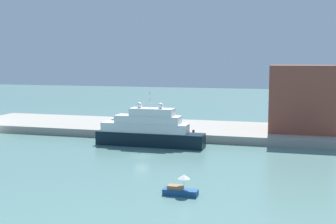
# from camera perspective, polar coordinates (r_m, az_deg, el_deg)

# --- Properties ---
(ground) EXTENTS (400.00, 400.00, 0.00)m
(ground) POSITION_cam_1_polar(r_m,az_deg,el_deg) (82.21, -3.40, -5.73)
(ground) COLOR slate
(quay_dock) EXTENTS (110.00, 23.18, 1.74)m
(quay_dock) POSITION_cam_1_polar(r_m,az_deg,el_deg) (108.03, 1.42, -2.24)
(quay_dock) COLOR gray
(quay_dock) RESTS_ON ground
(large_yacht) EXTENTS (22.75, 4.21, 11.33)m
(large_yacht) POSITION_cam_1_polar(r_m,az_deg,el_deg) (91.52, -2.53, -2.44)
(large_yacht) COLOR black
(large_yacht) RESTS_ON ground
(small_motorboat) EXTENTS (4.61, 1.60, 2.82)m
(small_motorboat) POSITION_cam_1_polar(r_m,az_deg,el_deg) (58.99, 1.60, -9.88)
(small_motorboat) COLOR navy
(small_motorboat) RESTS_ON ground
(harbor_building) EXTENTS (14.17, 13.67, 14.81)m
(harbor_building) POSITION_cam_1_polar(r_m,az_deg,el_deg) (104.36, 16.95, 1.73)
(harbor_building) COLOR brown
(harbor_building) RESTS_ON quay_dock
(parked_car) EXTENTS (4.35, 1.65, 1.51)m
(parked_car) POSITION_cam_1_polar(r_m,az_deg,el_deg) (108.41, -6.54, -1.44)
(parked_car) COLOR #1E4C99
(parked_car) RESTS_ON quay_dock
(person_figure) EXTENTS (0.36, 0.36, 1.77)m
(person_figure) POSITION_cam_1_polar(r_m,az_deg,el_deg) (107.92, -4.39, -1.36)
(person_figure) COLOR maroon
(person_figure) RESTS_ON quay_dock
(mooring_bollard) EXTENTS (0.51, 0.51, 0.84)m
(mooring_bollard) POSITION_cam_1_polar(r_m,az_deg,el_deg) (96.35, 3.30, -2.57)
(mooring_bollard) COLOR black
(mooring_bollard) RESTS_ON quay_dock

